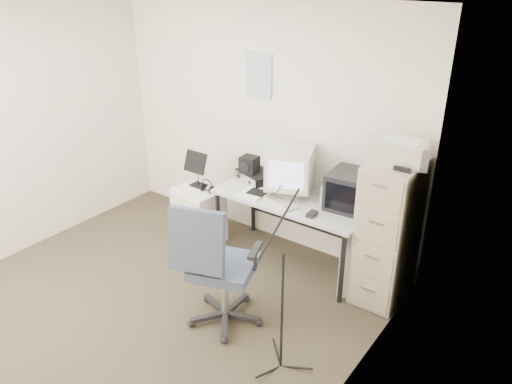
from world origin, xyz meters
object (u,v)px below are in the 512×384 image
Objects in this scene: desk at (292,230)px; side_cart at (199,215)px; office_chair at (224,264)px; filing_cabinet at (388,232)px.

side_cart is (-1.06, -0.20, -0.07)m from desk.
office_chair is 1.85× the size of side_cart.
side_cart is (-2.01, -0.23, -0.35)m from filing_cabinet.
desk is at bearing -178.19° from filing_cabinet.
side_cart is (-1.08, 0.89, -0.25)m from office_chair.
filing_cabinet is at bearing 31.34° from office_chair.
filing_cabinet reaches higher than desk.
desk is 1.10m from office_chair.
office_chair is at bearing -33.23° from side_cart.
desk is 2.51× the size of side_cart.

